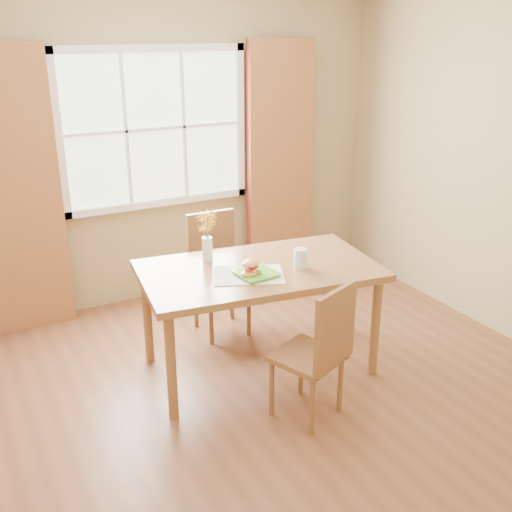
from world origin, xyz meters
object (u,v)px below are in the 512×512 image
Objects in this scene: dining_table at (259,278)px; croissant_sandwich at (251,268)px; water_glass at (300,259)px; chair_near at (318,347)px; chair_far at (217,267)px; flower_vase at (207,230)px.

croissant_sandwich is (-0.13, -0.13, 0.15)m from dining_table.
water_glass is (0.37, -0.01, -0.01)m from croissant_sandwich.
chair_far is at bearing 69.68° from chair_near.
chair_near is 0.68m from water_glass.
chair_far is 6.95× the size of water_glass.
chair_far is 2.62× the size of flower_vase.
chair_near and water_glass have the same top height.
chair_far is 5.62× the size of croissant_sandwich.
water_glass reaches higher than dining_table.
chair_near is 6.66× the size of water_glass.
chair_near reaches higher than dining_table.
dining_table is 0.48m from flower_vase.
water_glass is at bearing -18.24° from croissant_sandwich.
dining_table is 0.24m from croissant_sandwich.
dining_table is 12.35× the size of water_glass.
croissant_sandwich reaches higher than dining_table.
water_glass is at bearing 47.88° from chair_near.
water_glass is (0.24, -0.84, 0.32)m from chair_far.
croissant_sandwich is at bearing -97.79° from chair_far.
croissant_sandwich is 0.37m from water_glass.
croissant_sandwich is at bearing -127.46° from dining_table.
water_glass is 0.38× the size of flower_vase.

